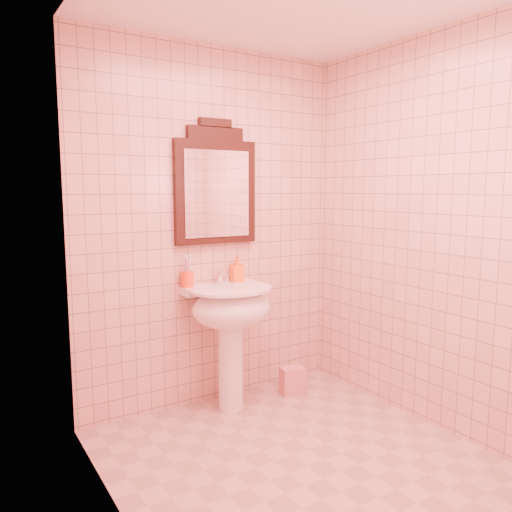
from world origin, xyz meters
TOP-DOWN VIEW (x-y plane):
  - floor at (0.00, 0.00)m, footprint 2.20×2.20m
  - back_wall at (0.00, 1.10)m, footprint 2.00×0.02m
  - pedestal_sink at (0.01, 0.87)m, footprint 0.58×0.58m
  - faucet at (0.01, 1.01)m, footprint 0.04×0.16m
  - mirror at (0.01, 1.07)m, footprint 0.62×0.06m
  - toothbrush_cup at (-0.23, 1.05)m, footprint 0.09×0.09m
  - soap_dispenser at (0.16, 1.04)m, footprint 0.09×0.09m
  - towel at (0.52, 0.84)m, footprint 0.19×0.15m

SIDE VIEW (x-z plane):
  - floor at x=0.00m, z-range 0.00..0.00m
  - towel at x=0.52m, z-range 0.00..0.21m
  - pedestal_sink at x=0.01m, z-range 0.23..1.09m
  - toothbrush_cup at x=-0.23m, z-range 0.82..1.02m
  - faucet at x=0.01m, z-range 0.87..0.97m
  - soap_dispenser at x=0.16m, z-range 0.86..1.05m
  - back_wall at x=0.00m, z-range 0.00..2.50m
  - mirror at x=0.01m, z-range 1.11..1.97m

